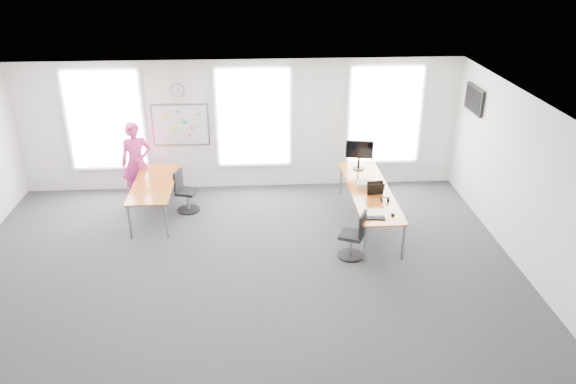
{
  "coord_description": "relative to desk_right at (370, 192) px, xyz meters",
  "views": [
    {
      "loc": [
        0.31,
        -8.25,
        5.48
      ],
      "look_at": [
        0.91,
        1.2,
        1.1
      ],
      "focal_mm": 35.0,
      "sensor_mm": 36.0,
      "label": 1
    }
  ],
  "objects": [
    {
      "name": "window_left",
      "position": [
        -5.62,
        2.01,
        1.0
      ],
      "size": [
        1.6,
        0.06,
        2.2
      ],
      "primitive_type": "cube",
      "color": "silver",
      "rests_on": "wall_back"
    },
    {
      "name": "wall_clock",
      "position": [
        -3.97,
        2.01,
        1.65
      ],
      "size": [
        0.3,
        0.04,
        0.3
      ],
      "primitive_type": "cylinder",
      "rotation": [
        1.57,
        0.0,
        0.0
      ],
      "color": "gray",
      "rests_on": "wall_back"
    },
    {
      "name": "tv",
      "position": [
        2.33,
        1.04,
        1.6
      ],
      "size": [
        0.06,
        0.9,
        0.55
      ],
      "primitive_type": "cube",
      "color": "black",
      "rests_on": "wall_right"
    },
    {
      "name": "ceiling",
      "position": [
        -2.62,
        -1.96,
        2.3
      ],
      "size": [
        10.0,
        10.0,
        0.0
      ],
      "primitive_type": "plane",
      "rotation": [
        3.14,
        0.0,
        0.0
      ],
      "color": "white",
      "rests_on": "ground"
    },
    {
      "name": "paper_stack",
      "position": [
        -0.07,
        0.13,
        0.11
      ],
      "size": [
        0.37,
        0.29,
        0.12
      ],
      "primitive_type": "cube",
      "rotation": [
        0.0,
        0.0,
        -0.07
      ],
      "color": "beige",
      "rests_on": "desk_right"
    },
    {
      "name": "headphones",
      "position": [
        0.18,
        -0.56,
        0.09
      ],
      "size": [
        0.17,
        0.09,
        0.1
      ],
      "rotation": [
        0.0,
        0.0,
        -0.34
      ],
      "color": "black",
      "rests_on": "desk_right"
    },
    {
      "name": "laptop_sleeve",
      "position": [
        0.06,
        -0.24,
        0.18
      ],
      "size": [
        0.34,
        0.21,
        0.27
      ],
      "rotation": [
        0.0,
        0.0,
        0.1
      ],
      "color": "black",
      "rests_on": "desk_right"
    },
    {
      "name": "window_right",
      "position": [
        0.68,
        2.01,
        1.0
      ],
      "size": [
        1.6,
        0.06,
        2.2
      ],
      "primitive_type": "cube",
      "color": "silver",
      "rests_on": "wall_back"
    },
    {
      "name": "keyboard",
      "position": [
        -0.16,
        -1.25,
        0.06
      ],
      "size": [
        0.42,
        0.21,
        0.02
      ],
      "primitive_type": "cube",
      "rotation": [
        0.0,
        0.0,
        -0.19
      ],
      "color": "black",
      "rests_on": "desk_right"
    },
    {
      "name": "desk_right",
      "position": [
        0.0,
        0.0,
        0.0
      ],
      "size": [
        0.82,
        3.07,
        0.75
      ],
      "color": "#B14F19",
      "rests_on": "ground"
    },
    {
      "name": "wall_front",
      "position": [
        -2.62,
        -5.96,
        0.8
      ],
      "size": [
        10.0,
        0.0,
        10.0
      ],
      "primitive_type": "plane",
      "rotation": [
        -1.57,
        0.0,
        0.0
      ],
      "color": "white",
      "rests_on": "ground"
    },
    {
      "name": "window_mid",
      "position": [
        -2.32,
        2.01,
        1.0
      ],
      "size": [
        1.6,
        0.06,
        2.2
      ],
      "primitive_type": "cube",
      "color": "silver",
      "rests_on": "wall_back"
    },
    {
      "name": "desk_left",
      "position": [
        -4.43,
        0.6,
        -0.0
      ],
      "size": [
        0.83,
        2.08,
        0.76
      ],
      "color": "#B14F19",
      "rests_on": "ground"
    },
    {
      "name": "wall_back",
      "position": [
        -2.62,
        2.04,
        0.8
      ],
      "size": [
        10.0,
        0.0,
        10.0
      ],
      "primitive_type": "plane",
      "rotation": [
        1.57,
        0.0,
        0.0
      ],
      "color": "white",
      "rests_on": "ground"
    },
    {
      "name": "person",
      "position": [
        -4.91,
        1.4,
        0.21
      ],
      "size": [
        0.74,
        0.56,
        1.82
      ],
      "primitive_type": "imported",
      "rotation": [
        0.0,
        0.0,
        0.21
      ],
      "color": "#D73082",
      "rests_on": "ground"
    },
    {
      "name": "floor",
      "position": [
        -2.62,
        -1.96,
        -0.7
      ],
      "size": [
        10.0,
        10.0,
        0.0
      ],
      "primitive_type": "plane",
      "color": "#25252A",
      "rests_on": "ground"
    },
    {
      "name": "wall_right",
      "position": [
        2.38,
        -1.96,
        0.8
      ],
      "size": [
        0.0,
        10.0,
        10.0
      ],
      "primitive_type": "plane",
      "rotation": [
        1.57,
        0.0,
        -1.57
      ],
      "color": "white",
      "rests_on": "ground"
    },
    {
      "name": "lens_cap",
      "position": [
        0.08,
        -0.82,
        0.05
      ],
      "size": [
        0.06,
        0.06,
        0.01
      ],
      "primitive_type": "cylinder",
      "rotation": [
        0.0,
        0.0,
        -0.05
      ],
      "color": "black",
      "rests_on": "desk_right"
    },
    {
      "name": "whiteboard",
      "position": [
        -3.97,
        2.01,
        0.85
      ],
      "size": [
        1.2,
        0.03,
        0.9
      ],
      "primitive_type": "cube",
      "color": "silver",
      "rests_on": "wall_back"
    },
    {
      "name": "mouse",
      "position": [
        0.2,
        -1.16,
        0.07
      ],
      "size": [
        0.08,
        0.13,
        0.05
      ],
      "primitive_type": "ellipsoid",
      "rotation": [
        0.0,
        0.0,
        0.07
      ],
      "color": "black",
      "rests_on": "desk_right"
    },
    {
      "name": "monitor",
      "position": [
        -0.04,
        1.09,
        0.45
      ],
      "size": [
        0.59,
        0.24,
        0.66
      ],
      "rotation": [
        0.0,
        0.0,
        -0.2
      ],
      "color": "black",
      "rests_on": "desk_right"
    },
    {
      "name": "chair_right",
      "position": [
        -0.53,
        -1.33,
        -0.3
      ],
      "size": [
        0.55,
        0.55,
        0.92
      ],
      "rotation": [
        0.0,
        0.0,
        -2.0
      ],
      "color": "black",
      "rests_on": "ground"
    },
    {
      "name": "chair_left",
      "position": [
        -3.83,
        0.82,
        -0.3
      ],
      "size": [
        0.52,
        0.52,
        0.91
      ],
      "rotation": [
        0.0,
        0.0,
        1.27
      ],
      "color": "black",
      "rests_on": "ground"
    }
  ]
}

